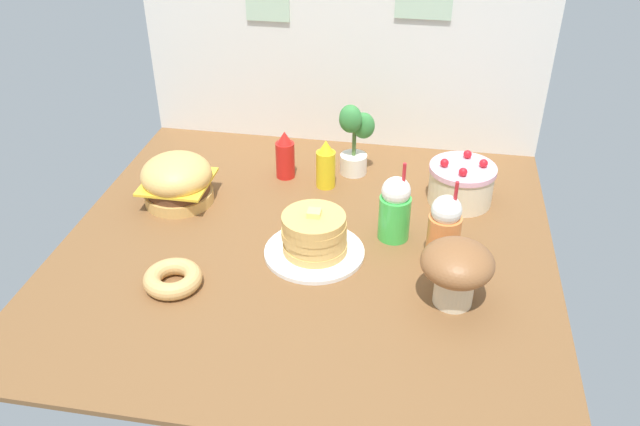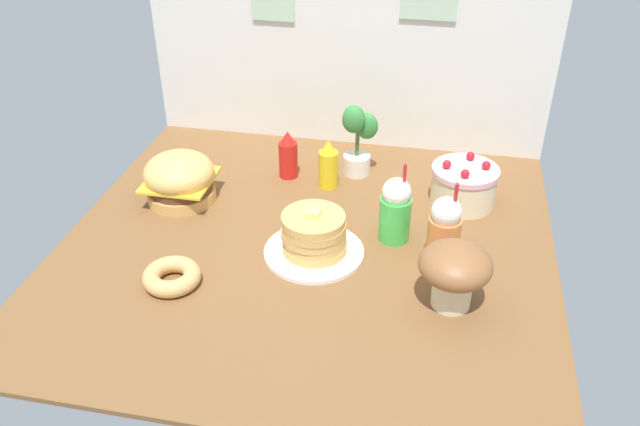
{
  "view_description": "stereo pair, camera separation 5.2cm",
  "coord_description": "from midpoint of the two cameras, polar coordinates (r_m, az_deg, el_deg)",
  "views": [
    {
      "loc": [
        41.5,
        -206.14,
        149.84
      ],
      "look_at": [
        5.3,
        0.29,
        14.56
      ],
      "focal_mm": 36.92,
      "sensor_mm": 36.0,
      "label": 1
    },
    {
      "loc": [
        46.65,
        -205.17,
        149.84
      ],
      "look_at": [
        5.3,
        0.29,
        14.56
      ],
      "focal_mm": 36.92,
      "sensor_mm": 36.0,
      "label": 2
    }
  ],
  "objects": [
    {
      "name": "mustard_bottle",
      "position": [
        2.9,
        -0.01,
        4.16
      ],
      "size": [
        8.59,
        8.59,
        22.6
      ],
      "color": "yellow",
      "rests_on": "ground_plane"
    },
    {
      "name": "potted_plant",
      "position": [
        2.98,
        2.49,
        6.64
      ],
      "size": [
        16.41,
        13.62,
        34.47
      ],
      "color": "white",
      "rests_on": "ground_plane"
    },
    {
      "name": "back_wall",
      "position": [
        3.16,
        1.51,
        14.76
      ],
      "size": [
        190.65,
        4.2,
        102.66
      ],
      "color": "silver",
      "rests_on": "ground_plane"
    },
    {
      "name": "orange_float_cup",
      "position": [
        2.47,
        10.14,
        -1.26
      ],
      "size": [
        12.43,
        12.43,
        33.92
      ],
      "color": "orange",
      "rests_on": "ground_plane"
    },
    {
      "name": "ground_plane",
      "position": [
        2.59,
        -1.75,
        -2.82
      ],
      "size": [
        190.65,
        184.04,
        2.0
      ],
      "primitive_type": "cube",
      "color": "brown"
    },
    {
      "name": "pancake_stack",
      "position": [
        2.48,
        -1.09,
        -2.11
      ],
      "size": [
        38.43,
        38.43,
        19.78
      ],
      "color": "white",
      "rests_on": "ground_plane"
    },
    {
      "name": "donut_pink_glaze",
      "position": [
        2.42,
        -13.26,
        -5.53
      ],
      "size": [
        21.02,
        21.02,
        6.33
      ],
      "color": "tan",
      "rests_on": "ground_plane"
    },
    {
      "name": "mushroom_stool",
      "position": [
        2.26,
        11.11,
        -4.71
      ],
      "size": [
        24.86,
        24.86,
        23.73
      ],
      "color": "beige",
      "rests_on": "ground_plane"
    },
    {
      "name": "layer_cake",
      "position": [
        2.86,
        11.62,
        2.52
      ],
      "size": [
        28.21,
        28.21,
        20.57
      ],
      "color": "beige",
      "rests_on": "ground_plane"
    },
    {
      "name": "ketchup_bottle",
      "position": [
        2.99,
        -3.55,
        4.95
      ],
      "size": [
        8.59,
        8.59,
        22.6
      ],
      "color": "red",
      "rests_on": "ground_plane"
    },
    {
      "name": "cream_soda_cup",
      "position": [
        2.56,
        5.93,
        0.38
      ],
      "size": [
        12.43,
        12.43,
        33.93
      ],
      "color": "green",
      "rests_on": "ground_plane"
    },
    {
      "name": "burger",
      "position": [
        2.86,
        -12.79,
        2.78
      ],
      "size": [
        29.97,
        29.97,
        21.61
      ],
      "color": "#DBA859",
      "rests_on": "ground_plane"
    }
  ]
}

